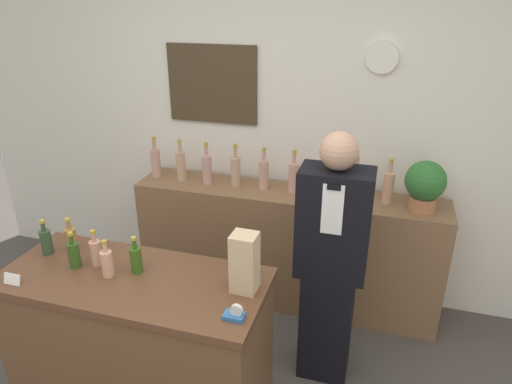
% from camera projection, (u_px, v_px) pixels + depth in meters
% --- Properties ---
extents(back_wall, '(5.20, 0.09, 2.70)m').
position_uv_depth(back_wall, '(277.00, 120.00, 3.32)').
color(back_wall, silver).
rests_on(back_wall, ground_plane).
extents(back_shelf, '(2.23, 0.40, 0.91)m').
position_uv_depth(back_shelf, '(286.00, 247.00, 3.42)').
color(back_shelf, brown).
rests_on(back_shelf, ground_plane).
extents(display_counter, '(1.34, 0.58, 0.92)m').
position_uv_depth(display_counter, '(141.00, 350.00, 2.43)').
color(display_counter, brown).
rests_on(display_counter, ground_plane).
extents(shopkeeper, '(0.40, 0.25, 1.56)m').
position_uv_depth(shopkeeper, '(331.00, 264.00, 2.61)').
color(shopkeeper, black).
rests_on(shopkeeper, ground_plane).
extents(potted_plant, '(0.26, 0.26, 0.33)m').
position_uv_depth(potted_plant, '(425.00, 184.00, 2.89)').
color(potted_plant, '#B27047').
rests_on(potted_plant, back_shelf).
extents(paper_bag, '(0.12, 0.11, 0.29)m').
position_uv_depth(paper_bag, '(245.00, 263.00, 2.10)').
color(paper_bag, tan).
rests_on(paper_bag, display_counter).
extents(tape_dispenser, '(0.09, 0.06, 0.07)m').
position_uv_depth(tape_dispenser, '(235.00, 314.00, 1.95)').
color(tape_dispenser, '#2D66A8').
rests_on(tape_dispenser, display_counter).
extents(price_card_left, '(0.09, 0.02, 0.06)m').
position_uv_depth(price_card_left, '(12.00, 279.00, 2.18)').
color(price_card_left, white).
rests_on(price_card_left, display_counter).
extents(counter_bottle_0, '(0.06, 0.06, 0.20)m').
position_uv_depth(counter_bottle_0, '(46.00, 241.00, 2.43)').
color(counter_bottle_0, '#30492C').
rests_on(counter_bottle_0, display_counter).
extents(counter_bottle_1, '(0.06, 0.06, 0.20)m').
position_uv_depth(counter_bottle_1, '(71.00, 239.00, 2.45)').
color(counter_bottle_1, '#A47138').
rests_on(counter_bottle_1, display_counter).
extents(counter_bottle_2, '(0.06, 0.06, 0.20)m').
position_uv_depth(counter_bottle_2, '(74.00, 254.00, 2.30)').
color(counter_bottle_2, '#2F521B').
rests_on(counter_bottle_2, display_counter).
extents(counter_bottle_3, '(0.06, 0.06, 0.20)m').
position_uv_depth(counter_bottle_3, '(96.00, 252.00, 2.32)').
color(counter_bottle_3, tan).
rests_on(counter_bottle_3, display_counter).
extents(counter_bottle_4, '(0.06, 0.06, 0.20)m').
position_uv_depth(counter_bottle_4, '(107.00, 263.00, 2.23)').
color(counter_bottle_4, tan).
rests_on(counter_bottle_4, display_counter).
extents(counter_bottle_5, '(0.06, 0.06, 0.20)m').
position_uv_depth(counter_bottle_5, '(136.00, 259.00, 2.26)').
color(counter_bottle_5, '#335919').
rests_on(counter_bottle_5, display_counter).
extents(shelf_bottle_0, '(0.07, 0.07, 0.31)m').
position_uv_depth(shelf_bottle_0, '(156.00, 162.00, 3.47)').
color(shelf_bottle_0, tan).
rests_on(shelf_bottle_0, back_shelf).
extents(shelf_bottle_1, '(0.07, 0.07, 0.31)m').
position_uv_depth(shelf_bottle_1, '(181.00, 165.00, 3.41)').
color(shelf_bottle_1, tan).
rests_on(shelf_bottle_1, back_shelf).
extents(shelf_bottle_2, '(0.07, 0.07, 0.31)m').
position_uv_depth(shelf_bottle_2, '(207.00, 168.00, 3.34)').
color(shelf_bottle_2, tan).
rests_on(shelf_bottle_2, back_shelf).
extents(shelf_bottle_3, '(0.07, 0.07, 0.31)m').
position_uv_depth(shelf_bottle_3, '(236.00, 170.00, 3.30)').
color(shelf_bottle_3, tan).
rests_on(shelf_bottle_3, back_shelf).
extents(shelf_bottle_4, '(0.07, 0.07, 0.31)m').
position_uv_depth(shelf_bottle_4, '(264.00, 174.00, 3.24)').
color(shelf_bottle_4, tan).
rests_on(shelf_bottle_4, back_shelf).
extents(shelf_bottle_5, '(0.07, 0.07, 0.31)m').
position_uv_depth(shelf_bottle_5, '(293.00, 176.00, 3.19)').
color(shelf_bottle_5, tan).
rests_on(shelf_bottle_5, back_shelf).
extents(shelf_bottle_6, '(0.07, 0.07, 0.31)m').
position_uv_depth(shelf_bottle_6, '(323.00, 181.00, 3.11)').
color(shelf_bottle_6, tan).
rests_on(shelf_bottle_6, back_shelf).
extents(shelf_bottle_7, '(0.07, 0.07, 0.31)m').
position_uv_depth(shelf_bottle_7, '(355.00, 184.00, 3.07)').
color(shelf_bottle_7, tan).
rests_on(shelf_bottle_7, back_shelf).
extents(shelf_bottle_8, '(0.07, 0.07, 0.31)m').
position_uv_depth(shelf_bottle_8, '(388.00, 187.00, 3.02)').
color(shelf_bottle_8, tan).
rests_on(shelf_bottle_8, back_shelf).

